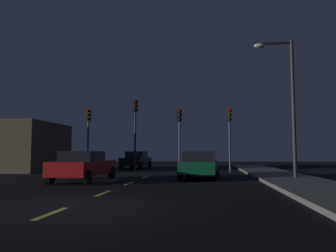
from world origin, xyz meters
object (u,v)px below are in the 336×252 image
at_px(car_stopped_ahead, 200,165).
at_px(traffic_signal_center_left, 135,121).
at_px(car_adjacent_lane, 84,166).
at_px(traffic_signal_center_right, 179,128).
at_px(traffic_signal_far_right, 230,127).
at_px(car_oncoming_far, 136,160).
at_px(traffic_signal_far_left, 88,127).
at_px(street_lamp_right, 287,95).

bearing_deg(car_stopped_ahead, traffic_signal_center_left, 127.54).
bearing_deg(car_stopped_ahead, car_adjacent_lane, -158.64).
bearing_deg(traffic_signal_center_right, car_adjacent_lane, -114.91).
bearing_deg(traffic_signal_center_left, car_adjacent_lane, -94.53).
distance_m(traffic_signal_far_right, car_oncoming_far, 9.49).
bearing_deg(traffic_signal_far_left, car_stopped_ahead, -36.85).
bearing_deg(traffic_signal_center_right, car_oncoming_far, 130.96).
bearing_deg(car_adjacent_lane, car_stopped_ahead, 21.36).
bearing_deg(traffic_signal_far_right, traffic_signal_center_right, 180.00).
relative_size(traffic_signal_center_left, car_oncoming_far, 1.20).
relative_size(car_stopped_ahead, car_oncoming_far, 0.89).
xyz_separation_m(car_stopped_ahead, car_adjacent_lane, (-5.54, -2.17, 0.01)).
distance_m(traffic_signal_far_left, street_lamp_right, 14.63).
height_order(traffic_signal_center_right, car_adjacent_lane, traffic_signal_center_right).
xyz_separation_m(traffic_signal_center_left, car_stopped_ahead, (4.87, -6.34, -2.94)).
distance_m(traffic_signal_far_left, traffic_signal_center_right, 6.86).
height_order(car_oncoming_far, street_lamp_right, street_lamp_right).
bearing_deg(car_adjacent_lane, street_lamp_right, 8.97).
bearing_deg(traffic_signal_far_left, street_lamp_right, -28.37).
bearing_deg(car_stopped_ahead, car_oncoming_far, 117.42).
bearing_deg(traffic_signal_center_left, traffic_signal_center_right, -0.03).
relative_size(car_oncoming_far, street_lamp_right, 0.63).
bearing_deg(street_lamp_right, traffic_signal_center_right, 130.78).
bearing_deg(traffic_signal_far_left, traffic_signal_far_right, -0.00).
bearing_deg(car_oncoming_far, car_stopped_ahead, -62.58).
xyz_separation_m(traffic_signal_center_left, car_oncoming_far, (-0.93, 4.85, -2.91)).
relative_size(traffic_signal_far_right, car_oncoming_far, 1.03).
bearing_deg(car_adjacent_lane, car_oncoming_far, 91.11).
xyz_separation_m(traffic_signal_far_left, car_adjacent_lane, (2.91, -8.51, -2.52)).
bearing_deg(traffic_signal_center_left, traffic_signal_far_left, -179.98).
height_order(traffic_signal_far_right, car_oncoming_far, traffic_signal_far_right).
distance_m(car_adjacent_lane, car_oncoming_far, 13.36).
distance_m(car_oncoming_far, street_lamp_right, 15.97).
bearing_deg(street_lamp_right, traffic_signal_center_left, 143.15).
bearing_deg(car_adjacent_lane, traffic_signal_center_left, 85.47).
relative_size(traffic_signal_center_left, traffic_signal_center_right, 1.16).
distance_m(traffic_signal_far_left, car_stopped_ahead, 10.87).
height_order(car_adjacent_lane, street_lamp_right, street_lamp_right).
distance_m(traffic_signal_center_left, car_oncoming_far, 5.73).
distance_m(traffic_signal_far_left, traffic_signal_center_left, 3.61).
relative_size(traffic_signal_center_left, car_stopped_ahead, 1.34).
relative_size(traffic_signal_far_right, car_stopped_ahead, 1.15).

